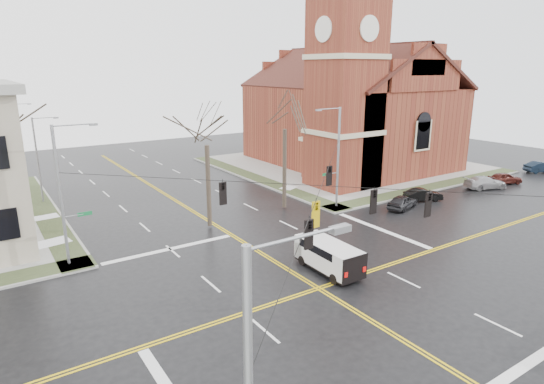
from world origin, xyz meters
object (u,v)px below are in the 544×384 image
tree_nw_near (207,140)px  tree_ne (285,124)px  parked_car_a (402,202)px  parked_car_c (485,183)px  church (348,101)px  streetlight_north_b (17,132)px  cargo_van (326,254)px  signal_pole_nw (63,192)px  signal_pole_ne (337,155)px  parked_car_d (505,178)px  parked_car_b (423,195)px  streetlight_north_a (39,157)px  parked_car_e (542,167)px

tree_nw_near → tree_ne: 7.98m
parked_car_a → parked_car_c: bearing=-106.0°
church → streetlight_north_b: size_ratio=3.44×
church → cargo_van: church is taller
signal_pole_nw → tree_ne: size_ratio=0.84×
signal_pole_ne → parked_car_d: (21.69, -3.60, -4.31)m
parked_car_b → streetlight_north_b: bearing=59.7°
streetlight_north_a → parked_car_c: bearing=-26.8°
tree_nw_near → streetlight_north_a: bearing=124.0°
parked_car_b → tree_nw_near: (-20.49, 4.62, 6.50)m
streetlight_north_b → parked_car_a: streetlight_north_b is taller
church → tree_nw_near: bearing=-155.3°
parked_car_d → tree_nw_near: size_ratio=0.38×
parked_car_e → tree_ne: (-34.83, 5.39, 7.05)m
church → signal_pole_ne: (-13.44, -13.28, -3.48)m
signal_pole_nw → parked_car_b: 31.67m
parked_car_e → tree_nw_near: bearing=107.7°
parked_car_d → tree_ne: tree_ne is taller
parked_car_c → parked_car_a: bearing=108.9°
parked_car_e → tree_ne: bearing=105.0°
church → parked_car_a: bearing=-116.8°
parked_car_c → tree_ne: bearing=93.6°
parked_car_e → tree_ne: size_ratio=0.39×
streetlight_north_a → signal_pole_ne: bearing=-36.9°
parked_car_a → parked_car_e: 25.93m
church → signal_pole_ne: church is taller
signal_pole_nw → parked_car_d: bearing=-4.6°
signal_pole_ne → church: bearing=44.7°
parked_car_c → parked_car_e: size_ratio=1.11×
parked_car_b → tree_ne: 15.43m
parked_car_b → parked_car_e: (22.26, 0.04, 0.07)m
streetlight_north_a → parked_car_b: (30.55, -19.51, -3.86)m
parked_car_e → tree_ne: tree_ne is taller
signal_pole_nw → cargo_van: signal_pole_nw is taller
signal_pole_nw → cargo_van: (13.33, -9.80, -3.84)m
church → tree_nw_near: church is taller
signal_pole_ne → streetlight_north_b: 42.61m
church → parked_car_a: size_ratio=7.26×
signal_pole_ne → parked_car_d: bearing=-9.4°
parked_car_c → parked_car_e: bearing=-68.0°
church → parked_car_e: bearing=-43.1°
streetlight_north_b → tree_nw_near: bearing=-73.9°
parked_car_e → tree_nw_near: 43.47m
signal_pole_nw → parked_car_e: (53.49, -2.98, -4.27)m
parked_car_d → streetlight_north_a: bearing=88.3°
cargo_van → tree_nw_near: tree_nw_near is taller
parked_car_c → parked_car_e: (12.97, 0.67, 0.01)m
streetlight_north_a → streetlight_north_b: 20.00m
signal_pole_ne → tree_nw_near: size_ratio=0.92×
streetlight_north_b → tree_ne: tree_ne is taller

